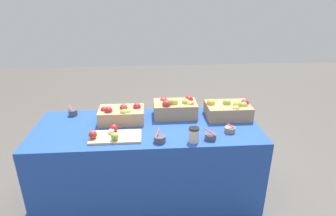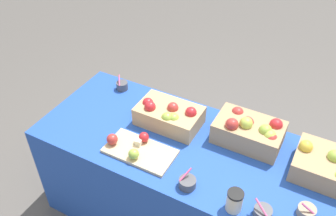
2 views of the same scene
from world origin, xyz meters
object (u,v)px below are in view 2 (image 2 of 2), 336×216
at_px(apple_crate_left, 334,168).
at_px(sample_bowl_near, 187,183).
at_px(cutting_board_front, 136,148).
at_px(sample_bowl_mid, 306,211).
at_px(coffee_cup, 234,201).
at_px(sample_bowl_far, 122,86).
at_px(sample_bowl_extra, 263,212).
at_px(apple_crate_right, 169,115).
at_px(apple_crate_middle, 250,131).

relative_size(apple_crate_left, sample_bowl_near, 3.82).
bearing_deg(cutting_board_front, sample_bowl_near, -13.41).
xyz_separation_m(apple_crate_left, cutting_board_front, (-1.00, -0.33, -0.05)).
xyz_separation_m(sample_bowl_mid, coffee_cup, (-0.32, -0.13, 0.04)).
height_order(cutting_board_front, sample_bowl_far, sample_bowl_far).
xyz_separation_m(sample_bowl_far, coffee_cup, (1.03, -0.57, 0.03)).
bearing_deg(sample_bowl_extra, sample_bowl_far, 155.18).
bearing_deg(coffee_cup, apple_crate_right, 144.92).
bearing_deg(apple_crate_right, apple_crate_middle, 9.65).
height_order(apple_crate_left, apple_crate_right, apple_crate_left).
relative_size(apple_crate_middle, sample_bowl_near, 3.77).
bearing_deg(apple_crate_left, sample_bowl_far, 174.38).
height_order(apple_crate_left, cutting_board_front, apple_crate_left).
height_order(apple_crate_left, apple_crate_middle, apple_crate_middle).
relative_size(sample_bowl_near, coffee_cup, 0.87).
distance_m(apple_crate_left, sample_bowl_extra, 0.47).
bearing_deg(sample_bowl_mid, coffee_cup, -157.04).
height_order(apple_crate_right, sample_bowl_near, apple_crate_right).
relative_size(cutting_board_front, sample_bowl_extra, 4.12).
distance_m(sample_bowl_mid, coffee_cup, 0.35).
relative_size(apple_crate_left, apple_crate_right, 1.00).
bearing_deg(apple_crate_middle, apple_crate_left, -6.74).
distance_m(apple_crate_left, apple_crate_right, 0.96).
bearing_deg(sample_bowl_extra, sample_bowl_mid, 30.20).
bearing_deg(sample_bowl_mid, apple_crate_middle, 139.24).
bearing_deg(sample_bowl_near, apple_crate_middle, 70.03).
bearing_deg(sample_bowl_far, coffee_cup, -28.85).
xyz_separation_m(apple_crate_middle, coffee_cup, (0.09, -0.48, -0.02)).
relative_size(apple_crate_right, cutting_board_front, 0.97).
xyz_separation_m(apple_crate_middle, sample_bowl_near, (-0.17, -0.47, -0.05)).
bearing_deg(sample_bowl_extra, apple_crate_right, 152.18).
relative_size(cutting_board_front, sample_bowl_near, 3.92).
relative_size(apple_crate_left, cutting_board_front, 0.97).
distance_m(apple_crate_left, sample_bowl_mid, 0.30).
bearing_deg(cutting_board_front, sample_bowl_far, 131.37).
distance_m(apple_crate_middle, sample_bowl_far, 0.95).
bearing_deg(apple_crate_middle, sample_bowl_far, 174.94).
distance_m(apple_crate_middle, sample_bowl_extra, 0.51).
xyz_separation_m(sample_bowl_near, coffee_cup, (0.26, -0.02, 0.03)).
height_order(sample_bowl_far, sample_bowl_extra, sample_bowl_far).
xyz_separation_m(apple_crate_right, sample_bowl_near, (0.31, -0.39, -0.04)).
height_order(cutting_board_front, sample_bowl_near, sample_bowl_near).
relative_size(sample_bowl_near, sample_bowl_mid, 1.12).
height_order(apple_crate_middle, sample_bowl_far, apple_crate_middle).
bearing_deg(sample_bowl_far, sample_bowl_mid, -17.80).
bearing_deg(sample_bowl_near, sample_bowl_mid, 11.65).
bearing_deg(sample_bowl_mid, sample_bowl_extra, -149.80).
relative_size(sample_bowl_mid, coffee_cup, 0.78).
height_order(sample_bowl_mid, sample_bowl_far, sample_bowl_far).
xyz_separation_m(apple_crate_left, sample_bowl_far, (-1.41, 0.14, -0.04)).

